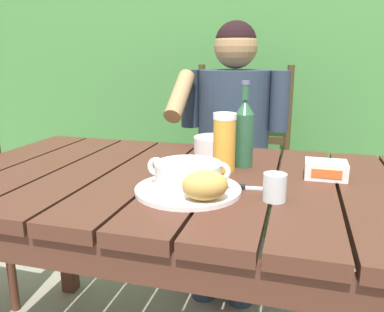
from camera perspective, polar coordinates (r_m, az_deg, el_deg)
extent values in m
cube|color=#4B291E|center=(1.46, -26.01, -1.23)|extent=(0.15, 0.82, 0.04)
cube|color=#4B291E|center=(1.36, -20.79, -1.79)|extent=(0.15, 0.82, 0.04)
cube|color=#4B291E|center=(1.27, -14.79, -2.41)|extent=(0.15, 0.82, 0.04)
cube|color=#4B291E|center=(1.20, -7.96, -3.08)|extent=(0.15, 0.82, 0.04)
cube|color=#4B291E|center=(1.15, -0.36, -3.78)|extent=(0.15, 0.82, 0.04)
cube|color=#4B291E|center=(1.11, 7.83, -4.46)|extent=(0.15, 0.82, 0.04)
cube|color=#4B291E|center=(1.11, 16.34, -5.07)|extent=(0.15, 0.82, 0.04)
cube|color=#4B291E|center=(1.12, 24.79, -5.56)|extent=(0.15, 0.82, 0.04)
cube|color=#4B291E|center=(0.84, -7.79, -15.41)|extent=(1.43, 0.03, 0.08)
cube|color=#4B291E|center=(1.52, 3.61, -1.52)|extent=(1.43, 0.03, 0.08)
cube|color=#4B291E|center=(1.88, -18.15, -9.11)|extent=(0.06, 0.06, 0.70)
cube|color=#45813F|center=(2.54, 9.02, 11.83)|extent=(3.56, 0.60, 1.94)
cylinder|color=#4C3823|center=(2.71, 9.58, 5.94)|extent=(0.10, 0.10, 1.37)
cylinder|color=#42311B|center=(1.84, 12.38, -13.83)|extent=(0.04, 0.04, 0.44)
cylinder|color=#42311B|center=(1.91, -1.94, -12.35)|extent=(0.04, 0.04, 0.44)
cylinder|color=#42311B|center=(2.22, 13.09, -8.68)|extent=(0.04, 0.04, 0.44)
cylinder|color=#42311B|center=(2.28, 1.33, -7.67)|extent=(0.04, 0.04, 0.44)
cube|color=#42311B|center=(1.96, 6.38, -4.39)|extent=(0.50, 0.47, 0.02)
cylinder|color=#42311B|center=(2.08, 13.90, 4.58)|extent=(0.04, 0.04, 0.60)
cylinder|color=#42311B|center=(2.14, 1.41, 5.28)|extent=(0.04, 0.04, 0.60)
cube|color=#42311B|center=(2.12, 7.48, 2.56)|extent=(0.46, 0.02, 0.04)
cube|color=#42311B|center=(2.09, 7.62, 6.59)|extent=(0.46, 0.02, 0.04)
cube|color=#42311B|center=(2.07, 7.76, 10.69)|extent=(0.46, 0.02, 0.04)
cylinder|color=#2A3648|center=(1.77, 7.33, -14.52)|extent=(0.11, 0.11, 0.45)
cylinder|color=#2A3648|center=(1.74, 8.12, -4.72)|extent=(0.13, 0.40, 0.13)
cylinder|color=#2A3648|center=(1.80, 1.80, -13.92)|extent=(0.11, 0.11, 0.45)
cylinder|color=#2A3648|center=(1.77, 2.65, -4.27)|extent=(0.13, 0.40, 0.13)
cylinder|color=#2A3648|center=(1.79, 6.14, 4.28)|extent=(0.32, 0.32, 0.51)
sphere|color=#9A774E|center=(1.76, 6.46, 15.72)|extent=(0.19, 0.19, 0.19)
sphere|color=black|center=(1.76, 6.47, 16.34)|extent=(0.18, 0.18, 0.18)
cylinder|color=#2A3648|center=(1.73, 12.74, 7.86)|extent=(0.08, 0.08, 0.26)
cylinder|color=#2A3648|center=(1.79, -0.24, 8.43)|extent=(0.08, 0.08, 0.26)
cylinder|color=#9A774E|center=(1.64, -1.79, 8.91)|extent=(0.07, 0.25, 0.21)
cylinder|color=#542D1F|center=(1.88, -25.14, -14.20)|extent=(0.04, 0.04, 0.44)
cylinder|color=white|center=(1.00, -0.58, -4.98)|extent=(0.27, 0.27, 0.01)
cylinder|color=white|center=(0.99, -0.59, -2.85)|extent=(0.17, 0.17, 0.07)
cylinder|color=#B75117|center=(0.99, -0.59, -2.04)|extent=(0.15, 0.15, 0.01)
torus|color=white|center=(1.01, -5.24, -1.56)|extent=(0.05, 0.01, 0.05)
torus|color=white|center=(0.97, 4.28, -2.31)|extent=(0.05, 0.01, 0.05)
ellipsoid|color=tan|center=(0.91, 1.94, -4.33)|extent=(0.13, 0.12, 0.07)
cylinder|color=gold|center=(1.18, 4.77, 1.62)|extent=(0.07, 0.07, 0.16)
cylinder|color=white|center=(1.16, 4.86, 5.87)|extent=(0.07, 0.07, 0.02)
cylinder|color=#285538|center=(1.23, 7.64, 2.27)|extent=(0.06, 0.06, 0.17)
cone|color=#285538|center=(1.21, 7.81, 7.19)|extent=(0.06, 0.06, 0.04)
cylinder|color=#285538|center=(1.21, 7.88, 9.30)|extent=(0.02, 0.02, 0.04)
cylinder|color=slate|center=(1.20, 7.93, 10.65)|extent=(0.02, 0.02, 0.01)
cylinder|color=silver|center=(0.96, 12.06, -4.52)|extent=(0.06, 0.06, 0.07)
cube|color=white|center=(1.18, 19.09, -1.91)|extent=(0.12, 0.09, 0.05)
cube|color=orange|center=(1.14, 19.20, -2.53)|extent=(0.08, 0.00, 0.02)
cube|color=silver|center=(1.04, 9.75, -4.73)|extent=(0.13, 0.03, 0.00)
cube|color=black|center=(1.04, 5.95, -4.48)|extent=(0.07, 0.03, 0.01)
cylinder|color=white|center=(1.41, 3.48, 1.68)|extent=(0.16, 0.16, 0.06)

